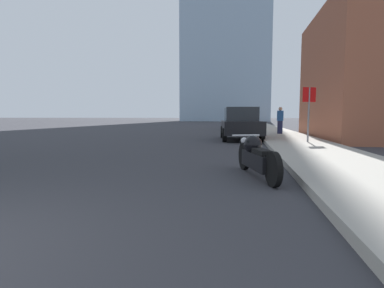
{
  "coord_description": "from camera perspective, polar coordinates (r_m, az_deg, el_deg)",
  "views": [
    {
      "loc": [
        2.98,
        -1.47,
        1.22
      ],
      "look_at": [
        1.81,
        5.69,
        0.54
      ],
      "focal_mm": 28.0,
      "sensor_mm": 36.0,
      "label": 1
    }
  ],
  "objects": [
    {
      "name": "parked_car_green",
      "position": [
        27.49,
        9.32,
        4.57
      ],
      "size": [
        2.0,
        4.35,
        1.79
      ],
      "rotation": [
        0.0,
        0.0,
        -0.05
      ],
      "color": "#1E6B33",
      "rests_on": "ground_plane"
    },
    {
      "name": "stop_sign",
      "position": [
        13.33,
        21.38,
        6.96
      ],
      "size": [
        0.57,
        0.26,
        2.25
      ],
      "color": "slate",
      "rests_on": "sidewalk"
    },
    {
      "name": "motorcycle",
      "position": [
        6.18,
        12.07,
        -2.35
      ],
      "size": [
        0.88,
        2.28,
        0.82
      ],
      "rotation": [
        0.0,
        0.0,
        0.28
      ],
      "color": "black",
      "rests_on": "ground_plane"
    },
    {
      "name": "sidewalk",
      "position": [
        41.55,
        12.62,
        3.63
      ],
      "size": [
        2.73,
        240.0,
        0.15
      ],
      "color": "#9E998E",
      "rests_on": "ground_plane"
    },
    {
      "name": "parked_car_white",
      "position": [
        51.71,
        8.98,
        4.83
      ],
      "size": [
        1.91,
        4.41,
        1.65
      ],
      "rotation": [
        0.0,
        0.0,
        -0.03
      ],
      "color": "silver",
      "rests_on": "ground_plane"
    },
    {
      "name": "parked_car_black",
      "position": [
        15.61,
        9.25,
        3.84
      ],
      "size": [
        2.27,
        4.51,
        1.66
      ],
      "rotation": [
        0.0,
        0.0,
        0.1
      ],
      "color": "black",
      "rests_on": "ground_plane"
    },
    {
      "name": "parked_car_blue",
      "position": [
        39.07,
        9.33,
        4.66
      ],
      "size": [
        1.98,
        3.96,
        1.61
      ],
      "rotation": [
        0.0,
        0.0,
        0.03
      ],
      "color": "#1E3899",
      "rests_on": "ground_plane"
    },
    {
      "name": "pedestrian",
      "position": [
        19.07,
        16.43,
        4.39
      ],
      "size": [
        0.36,
        0.23,
        1.63
      ],
      "color": "#1E2347",
      "rests_on": "sidewalk"
    }
  ]
}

